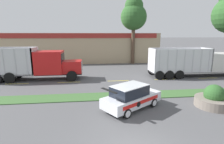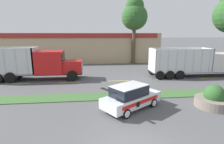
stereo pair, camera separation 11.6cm
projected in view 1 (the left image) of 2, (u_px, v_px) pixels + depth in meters
The scene contains 12 objects.
grass_verge at pixel (113, 96), 14.63m from camera, with size 120.00×1.85×0.06m, color #3D6633.
centre_line_2 at pixel (17, 84), 18.35m from camera, with size 2.40×0.14×0.01m, color yellow.
centre_line_3 at pixel (69, 82), 18.95m from camera, with size 2.40×0.14×0.01m, color yellow.
centre_line_4 at pixel (118, 81), 19.55m from camera, with size 2.40×0.14×0.01m, color yellow.
centre_line_5 at pixel (164, 79), 20.15m from camera, with size 2.40×0.14×0.01m, color yellow.
centre_line_6 at pixel (208, 78), 20.75m from camera, with size 2.40×0.14×0.01m, color yellow.
dump_truck_lead at pixel (40, 65), 19.71m from camera, with size 10.84×2.69×3.70m.
dump_truck_mid at pixel (206, 64), 21.70m from camera, with size 12.23×2.79×3.51m.
rally_car at pixel (131, 97), 12.04m from camera, with size 4.60×3.91×1.76m.
stone_planter at pixel (214, 99), 12.48m from camera, with size 2.53×2.53×1.61m.
store_building_backdrop at pixel (76, 47), 35.67m from camera, with size 30.75×12.10×5.33m.
tree_behind_left at pixel (134, 15), 29.47m from camera, with size 4.41×4.41×11.31m.
Camera 1 is at (-1.65, -6.36, 5.07)m, focal length 28.00 mm.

